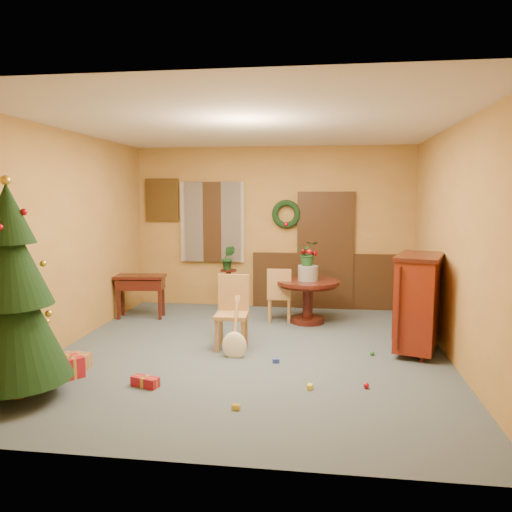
% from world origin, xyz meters
% --- Properties ---
extents(room_envelope, '(5.50, 5.50, 5.50)m').
position_xyz_m(room_envelope, '(0.21, 2.70, 1.12)').
color(room_envelope, '#3C4E58').
rests_on(room_envelope, ground).
extents(dining_table, '(1.00, 1.00, 0.69)m').
position_xyz_m(dining_table, '(0.68, 1.63, 0.48)').
color(dining_table, black).
rests_on(dining_table, floor).
extents(urn, '(0.32, 0.32, 0.24)m').
position_xyz_m(urn, '(0.68, 1.63, 0.81)').
color(urn, slate).
rests_on(urn, dining_table).
extents(centerpiece_plant, '(0.35, 0.31, 0.39)m').
position_xyz_m(centerpiece_plant, '(0.68, 1.63, 1.12)').
color(centerpiece_plant, '#1E4C23').
rests_on(centerpiece_plant, urn).
extents(chair_near, '(0.44, 0.44, 0.97)m').
position_xyz_m(chair_near, '(-0.27, 0.20, 0.52)').
color(chair_near, olive).
rests_on(chair_near, floor).
extents(chair_far, '(0.39, 0.39, 0.88)m').
position_xyz_m(chair_far, '(0.23, 1.60, 0.47)').
color(chair_far, olive).
rests_on(chair_far, floor).
extents(guitar, '(0.35, 0.50, 0.72)m').
position_xyz_m(guitar, '(-0.17, -0.23, 0.37)').
color(guitar, white).
rests_on(guitar, floor).
extents(plant_stand, '(0.29, 0.29, 0.74)m').
position_xyz_m(plant_stand, '(-0.73, 2.29, 0.46)').
color(plant_stand, black).
rests_on(plant_stand, floor).
extents(stand_plant, '(0.24, 0.20, 0.43)m').
position_xyz_m(stand_plant, '(-0.73, 2.29, 0.95)').
color(stand_plant, '#19471E').
rests_on(stand_plant, plant_stand).
extents(christmas_tree, '(1.08, 1.08, 2.23)m').
position_xyz_m(christmas_tree, '(-2.11, -1.78, 1.06)').
color(christmas_tree, '#382111').
rests_on(christmas_tree, floor).
extents(writing_desk, '(0.85, 0.49, 0.72)m').
position_xyz_m(writing_desk, '(-2.09, 1.59, 0.54)').
color(writing_desk, black).
rests_on(writing_desk, floor).
extents(sideboard, '(0.80, 1.11, 1.28)m').
position_xyz_m(sideboard, '(2.15, 0.32, 0.69)').
color(sideboard, '#62170B').
rests_on(sideboard, floor).
extents(gift_a, '(0.34, 0.27, 0.17)m').
position_xyz_m(gift_a, '(-1.95, -0.89, 0.08)').
color(gift_a, brown).
rests_on(gift_a, floor).
extents(gift_b, '(0.33, 0.33, 0.24)m').
position_xyz_m(gift_b, '(-1.87, -1.16, 0.12)').
color(gift_b, '#A91622').
rests_on(gift_b, floor).
extents(gift_c, '(0.34, 0.29, 0.16)m').
position_xyz_m(gift_c, '(-2.10, -0.83, 0.08)').
color(gift_c, brown).
rests_on(gift_c, floor).
extents(gift_d, '(0.32, 0.21, 0.11)m').
position_xyz_m(gift_d, '(-0.94, -1.32, 0.05)').
color(gift_d, '#A91622').
rests_on(gift_d, floor).
extents(toy_a, '(0.09, 0.07, 0.05)m').
position_xyz_m(toy_a, '(0.37, -0.37, 0.03)').
color(toy_a, '#2941B5').
rests_on(toy_a, floor).
extents(toy_b, '(0.06, 0.06, 0.06)m').
position_xyz_m(toy_b, '(1.56, 0.08, 0.03)').
color(toy_b, '#23832E').
rests_on(toy_b, floor).
extents(toy_c, '(0.07, 0.09, 0.05)m').
position_xyz_m(toy_c, '(0.81, -1.14, 0.03)').
color(toy_c, yellow).
rests_on(toy_c, floor).
extents(toy_d, '(0.06, 0.06, 0.06)m').
position_xyz_m(toy_d, '(1.40, -1.05, 0.03)').
color(toy_d, '#B40C19').
rests_on(toy_d, floor).
extents(toy_e, '(0.08, 0.06, 0.05)m').
position_xyz_m(toy_e, '(0.12, -1.76, 0.03)').
color(toy_e, gold).
rests_on(toy_e, floor).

